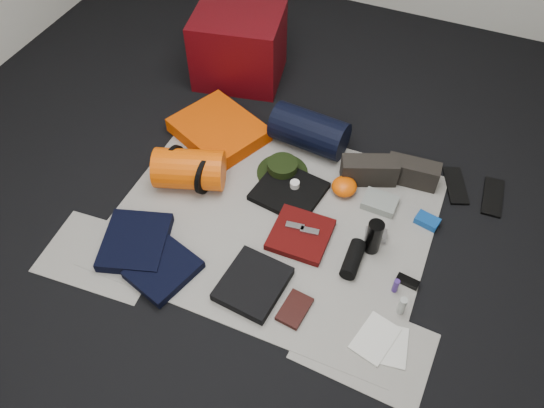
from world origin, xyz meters
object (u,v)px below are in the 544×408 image
at_px(navy_duffel, 309,131).
at_px(red_cabinet, 239,47).
at_px(compact_camera, 376,235).
at_px(paperback_book, 295,309).
at_px(sleeping_pad, 219,130).
at_px(stuff_sack, 189,169).
at_px(water_bottle, 374,237).

bearing_deg(navy_duffel, red_cabinet, 150.74).
xyz_separation_m(compact_camera, paperback_book, (-0.23, -0.55, -0.01)).
distance_m(red_cabinet, paperback_book, 1.80).
relative_size(red_cabinet, sleeping_pad, 1.08).
relative_size(red_cabinet, paperback_book, 3.10).
bearing_deg(navy_duffel, stuff_sack, -127.42).
bearing_deg(paperback_book, red_cabinet, 129.98).
relative_size(sleeping_pad, water_bottle, 2.52).
relative_size(red_cabinet, water_bottle, 2.73).
xyz_separation_m(sleeping_pad, navy_duffel, (0.52, 0.13, 0.07)).
relative_size(navy_duffel, paperback_book, 2.48).
relative_size(compact_camera, paperback_book, 0.62).
bearing_deg(red_cabinet, water_bottle, -51.51).
bearing_deg(stuff_sack, paperback_book, -32.04).
bearing_deg(stuff_sack, red_cabinet, 99.44).
distance_m(red_cabinet, navy_duffel, 0.80).
distance_m(stuff_sack, compact_camera, 1.05).
relative_size(sleeping_pad, compact_camera, 4.60).
bearing_deg(red_cabinet, compact_camera, -49.35).
relative_size(red_cabinet, stuff_sack, 1.45).
height_order(sleeping_pad, navy_duffel, navy_duffel).
bearing_deg(water_bottle, compact_camera, 89.43).
distance_m(water_bottle, paperback_book, 0.53).
xyz_separation_m(red_cabinet, navy_duffel, (0.66, -0.45, -0.11)).
distance_m(stuff_sack, paperback_book, 0.97).
relative_size(stuff_sack, water_bottle, 1.88).
height_order(sleeping_pad, stuff_sack, stuff_sack).
bearing_deg(sleeping_pad, stuff_sack, -85.86).
bearing_deg(stuff_sack, navy_duffel, 47.45).
bearing_deg(water_bottle, stuff_sack, 177.96).
bearing_deg(compact_camera, stuff_sack, 169.86).
distance_m(stuff_sack, water_bottle, 1.05).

